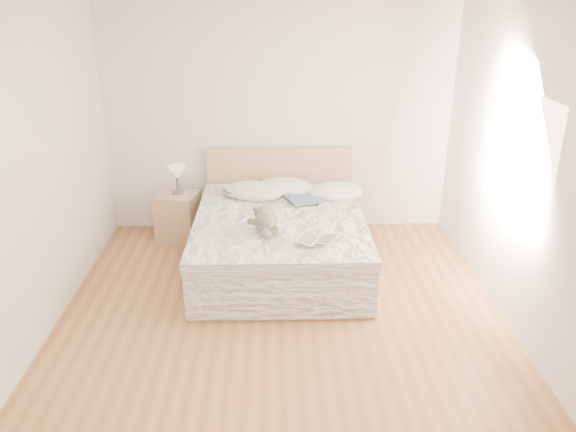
# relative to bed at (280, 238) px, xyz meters

# --- Properties ---
(floor) EXTENTS (4.00, 4.50, 0.00)m
(floor) POSITION_rel_bed_xyz_m (0.00, -1.19, -0.31)
(floor) COLOR brown
(floor) RESTS_ON ground
(wall_back) EXTENTS (4.00, 0.02, 2.70)m
(wall_back) POSITION_rel_bed_xyz_m (0.00, 1.06, 1.04)
(wall_back) COLOR silver
(wall_back) RESTS_ON ground
(wall_front) EXTENTS (4.00, 0.02, 2.70)m
(wall_front) POSITION_rel_bed_xyz_m (0.00, -3.44, 1.04)
(wall_front) COLOR silver
(wall_front) RESTS_ON ground
(wall_left) EXTENTS (0.02, 4.50, 2.70)m
(wall_left) POSITION_rel_bed_xyz_m (-2.00, -1.19, 1.04)
(wall_left) COLOR silver
(wall_left) RESTS_ON ground
(wall_right) EXTENTS (0.02, 4.50, 2.70)m
(wall_right) POSITION_rel_bed_xyz_m (2.00, -1.19, 1.04)
(wall_right) COLOR silver
(wall_right) RESTS_ON ground
(window) EXTENTS (0.02, 1.30, 1.10)m
(window) POSITION_rel_bed_xyz_m (1.99, -0.89, 1.14)
(window) COLOR white
(window) RESTS_ON wall_right
(bed) EXTENTS (1.72, 2.14, 1.00)m
(bed) POSITION_rel_bed_xyz_m (0.00, 0.00, 0.00)
(bed) COLOR tan
(bed) RESTS_ON floor
(nightstand) EXTENTS (0.53, 0.49, 0.56)m
(nightstand) POSITION_rel_bed_xyz_m (-1.18, 0.68, -0.03)
(nightstand) COLOR tan
(nightstand) RESTS_ON floor
(table_lamp) EXTENTS (0.23, 0.23, 0.33)m
(table_lamp) POSITION_rel_bed_xyz_m (-1.16, 0.71, 0.49)
(table_lamp) COLOR #524B47
(table_lamp) RESTS_ON nightstand
(pillow_left) EXTENTS (0.76, 0.62, 0.20)m
(pillow_left) POSITION_rel_bed_xyz_m (-0.28, 0.53, 0.33)
(pillow_left) COLOR silver
(pillow_left) RESTS_ON bed
(pillow_middle) EXTENTS (0.74, 0.62, 0.19)m
(pillow_middle) POSITION_rel_bed_xyz_m (0.07, 0.67, 0.33)
(pillow_middle) COLOR white
(pillow_middle) RESTS_ON bed
(pillow_right) EXTENTS (0.65, 0.49, 0.18)m
(pillow_right) POSITION_rel_bed_xyz_m (0.63, 0.51, 0.33)
(pillow_right) COLOR white
(pillow_right) RESTS_ON bed
(blouse) EXTENTS (0.76, 0.79, 0.02)m
(blouse) POSITION_rel_bed_xyz_m (0.25, 0.43, 0.32)
(blouse) COLOR #395173
(blouse) RESTS_ON bed
(photo_book) EXTENTS (0.39, 0.37, 0.02)m
(photo_book) POSITION_rel_bed_xyz_m (-0.47, 0.51, 0.32)
(photo_book) COLOR white
(photo_book) RESTS_ON bed
(childrens_book) EXTENTS (0.42, 0.37, 0.02)m
(childrens_book) POSITION_rel_bed_xyz_m (0.34, -0.73, 0.32)
(childrens_book) COLOR #FFF5CE
(childrens_book) RESTS_ON bed
(teddy_bear) EXTENTS (0.34, 0.41, 0.19)m
(teddy_bear) POSITION_rel_bed_xyz_m (-0.14, -0.51, 0.34)
(teddy_bear) COLOR #675B4C
(teddy_bear) RESTS_ON bed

